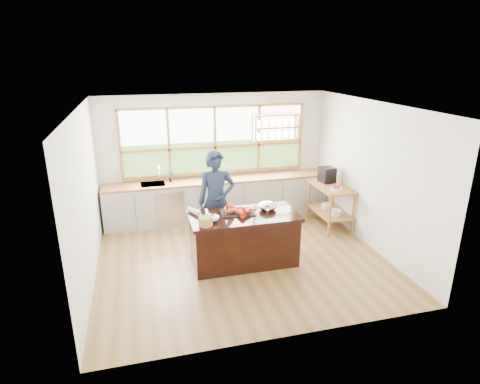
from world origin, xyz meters
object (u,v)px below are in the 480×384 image
object	(u,v)px
island	(244,239)
wicker_basket	(206,221)
cook	(216,201)
espresso_machine	(327,175)

from	to	relation	value
island	wicker_basket	world-z (taller)	wicker_basket
island	cook	world-z (taller)	cook
island	wicker_basket	size ratio (longest dim) A/B	8.21
espresso_machine	wicker_basket	world-z (taller)	espresso_machine
island	espresso_machine	distance (m)	2.64
island	cook	xyz separation A→B (m)	(-0.34, 0.68, 0.48)
wicker_basket	espresso_machine	bearing A→B (deg)	29.35
cook	espresso_machine	distance (m)	2.61
island	wicker_basket	bearing A→B (deg)	-158.01
espresso_machine	wicker_basket	distance (m)	3.32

